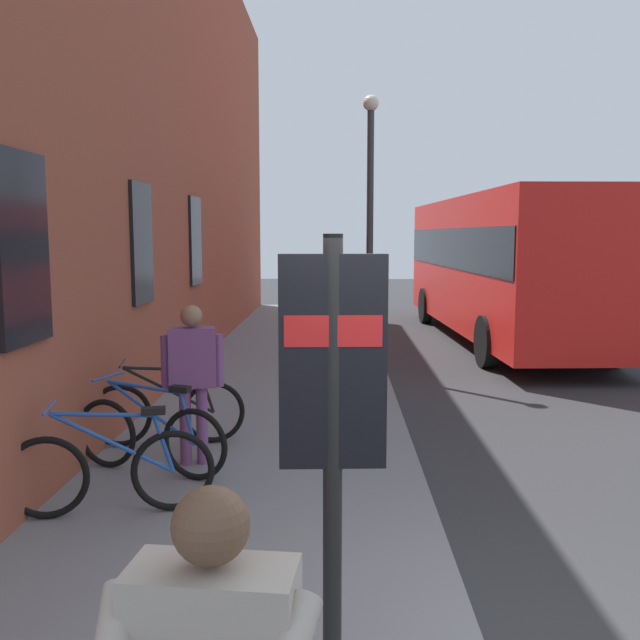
# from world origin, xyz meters

# --- Properties ---
(ground) EXTENTS (60.00, 60.00, 0.00)m
(ground) POSITION_xyz_m (6.00, -1.00, 0.00)
(ground) COLOR #2D2D30
(sidewalk_pavement) EXTENTS (24.00, 3.50, 0.12)m
(sidewalk_pavement) POSITION_xyz_m (8.00, 1.75, 0.06)
(sidewalk_pavement) COLOR slate
(sidewalk_pavement) RESTS_ON ground
(station_facade) EXTENTS (22.00, 0.65, 8.91)m
(station_facade) POSITION_xyz_m (8.99, 3.80, 4.45)
(station_facade) COLOR brown
(station_facade) RESTS_ON ground
(bicycle_under_window) EXTENTS (0.53, 1.75, 0.97)m
(bicycle_under_window) POSITION_xyz_m (1.98, 2.81, 0.51)
(bicycle_under_window) COLOR black
(bicycle_under_window) RESTS_ON sidewalk_pavement
(bicycle_nearest_sign) EXTENTS (0.72, 1.69, 0.97)m
(bicycle_nearest_sign) POSITION_xyz_m (3.02, 2.75, 0.51)
(bicycle_nearest_sign) COLOR black
(bicycle_nearest_sign) RESTS_ON sidewalk_pavement
(bicycle_beside_lamp) EXTENTS (0.50, 1.75, 0.97)m
(bicycle_beside_lamp) POSITION_xyz_m (4.00, 2.81, 0.51)
(bicycle_beside_lamp) COLOR black
(bicycle_beside_lamp) RESTS_ON sidewalk_pavement
(transit_info_sign) EXTENTS (0.12, 0.55, 2.40)m
(transit_info_sign) POSITION_xyz_m (-0.22, 0.90, 1.72)
(transit_info_sign) COLOR black
(transit_info_sign) RESTS_ON sidewalk_pavement
(city_bus) EXTENTS (10.60, 3.01, 3.35)m
(city_bus) POSITION_xyz_m (12.79, -3.00, 1.92)
(city_bus) COLOR red
(city_bus) RESTS_ON ground
(pedestrian_by_facade) EXTENTS (0.33, 0.63, 1.68)m
(pedestrian_by_facade) POSITION_xyz_m (3.34, 2.38, 1.15)
(pedestrian_by_facade) COLOR #723F72
(pedestrian_by_facade) RESTS_ON sidewalk_pavement
(street_lamp) EXTENTS (0.28, 0.28, 4.81)m
(street_lamp) POSITION_xyz_m (8.76, 0.30, 3.00)
(street_lamp) COLOR #333338
(street_lamp) RESTS_ON sidewalk_pavement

